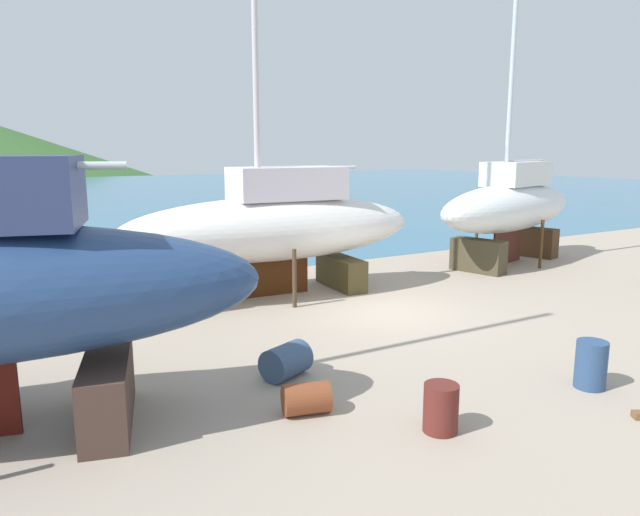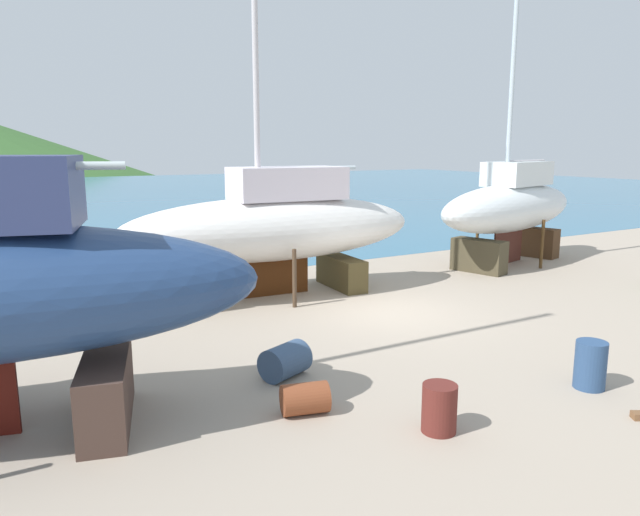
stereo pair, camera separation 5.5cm
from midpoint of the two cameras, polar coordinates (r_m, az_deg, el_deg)
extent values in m
plane|color=tan|center=(12.48, 22.27, -10.78)|extent=(48.06, 48.06, 0.00)
cube|color=teal|center=(57.85, -20.92, 5.62)|extent=(140.40, 75.96, 0.01)
cube|color=#463D2A|center=(21.74, 15.22, 0.21)|extent=(1.18, 2.05, 1.18)
cube|color=#4A301C|center=(25.61, 20.03, 1.48)|extent=(1.18, 2.05, 1.18)
cylinder|color=#4D341A|center=(23.06, 20.80, 1.26)|extent=(0.12, 0.12, 1.80)
cylinder|color=#51381D|center=(24.22, 15.07, 2.01)|extent=(0.12, 0.12, 1.80)
ellipsoid|color=white|center=(23.45, 18.04, 4.69)|extent=(9.08, 4.64, 1.80)
cube|color=#4D231B|center=(23.65, 17.83, 1.01)|extent=(2.05, 0.63, 1.26)
cube|color=silver|center=(23.76, 18.69, 7.77)|extent=(3.42, 2.23, 0.90)
cylinder|color=silver|center=(23.21, 18.37, 18.60)|extent=(0.17, 0.17, 9.67)
cylinder|color=silver|center=(24.34, 19.44, 8.84)|extent=(2.99, 0.92, 0.12)
cube|color=#4C402C|center=(17.07, -11.55, -2.77)|extent=(0.86, 2.27, 0.98)
cube|color=#4E4023|center=(18.70, 2.15, -1.38)|extent=(0.86, 2.27, 0.98)
cylinder|color=#4A3727|center=(16.31, -2.40, -1.98)|extent=(0.12, 0.12, 1.65)
cylinder|color=#4B3A1D|center=(19.09, -6.10, -0.17)|extent=(0.12, 0.12, 1.65)
ellipsoid|color=white|center=(17.48, -4.45, 2.86)|extent=(9.34, 3.43, 1.90)
cube|color=#49220B|center=(17.77, -4.38, -2.30)|extent=(2.20, 0.24, 1.33)
cube|color=white|center=(17.53, -3.11, 7.27)|extent=(3.41, 1.90, 0.95)
cylinder|color=silver|center=(17.79, -1.07, 8.70)|extent=(3.21, 0.35, 0.12)
cube|color=#46322A|center=(10.25, -19.85, -11.98)|extent=(1.30, 2.45, 1.12)
cylinder|color=navy|center=(12.11, 24.87, -9.39)|extent=(0.65, 0.65, 0.89)
cylinder|color=#5C241E|center=(9.66, 11.67, -14.08)|extent=(0.73, 0.73, 0.77)
cylinder|color=brown|center=(10.10, -1.31, -13.47)|extent=(0.89, 0.71, 0.53)
cylinder|color=#364E6E|center=(11.56, -3.26, -9.95)|extent=(1.08, 0.96, 0.66)
camera|label=1|loc=(0.03, -89.90, 0.02)|focal=32.98mm
camera|label=2|loc=(0.03, 90.10, -0.02)|focal=32.98mm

